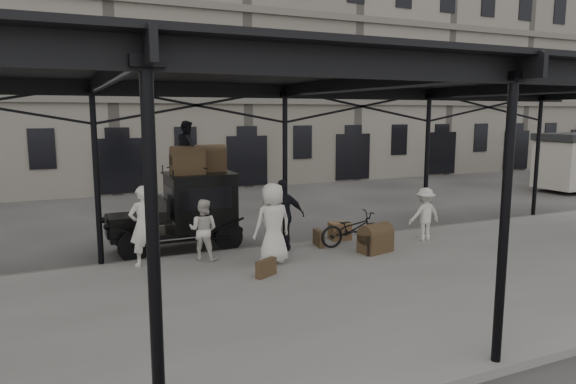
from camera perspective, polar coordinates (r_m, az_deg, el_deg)
name	(u,v)px	position (r m, az deg, el deg)	size (l,w,h in m)	color
ground	(317,267)	(13.15, 3.27, -8.29)	(120.00, 120.00, 0.00)	#383533
platform	(360,288)	(11.48, 7.99, -10.53)	(28.00, 8.00, 0.15)	slate
canopy	(357,77)	(11.11, 7.71, 12.53)	(22.50, 9.00, 4.74)	black
building_frontage	(166,55)	(29.88, -13.40, 14.56)	(64.00, 8.00, 14.00)	slate
taxi	(190,207)	(14.82, -10.88, -1.70)	(3.65, 1.55, 2.18)	black
porter_left	(143,226)	(12.99, -15.81, -3.63)	(0.72, 0.47, 1.98)	silver
porter_midleft	(203,230)	(13.21, -9.40, -4.14)	(0.76, 0.59, 1.56)	silver
porter_centre	(273,223)	(12.71, -1.69, -3.49)	(0.98, 0.64, 2.01)	silver
porter_official	(283,215)	(13.87, -0.53, -2.60)	(1.14, 0.47, 1.94)	black
porter_right	(425,214)	(15.56, 14.94, -2.38)	(1.00, 0.58, 1.55)	silver
bicycle	(352,229)	(14.52, 7.12, -4.09)	(0.65, 1.87, 0.98)	black
porter_roof	(188,147)	(14.51, -11.10, 4.89)	(0.72, 0.56, 1.47)	black
steamer_trunk_roof_near	(187,162)	(14.39, -11.11, 3.24)	(0.90, 0.55, 0.66)	#4F3C24
steamer_trunk_roof_far	(209,160)	(15.01, -8.72, 3.50)	(0.88, 0.54, 0.65)	#4F3C24
steamer_trunk_platform	(375,240)	(14.03, 9.70, -5.29)	(0.89, 0.54, 0.65)	#4F3C24
wicker_hamper	(340,231)	(15.31, 5.77, -4.33)	(0.60, 0.45, 0.50)	#936344
suitcase_upright	(319,238)	(14.49, 3.43, -5.14)	(0.15, 0.60, 0.45)	#4F3C24
suitcase_flat	(266,268)	(11.86, -2.44, -8.42)	(0.60, 0.15, 0.40)	#4F3C24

